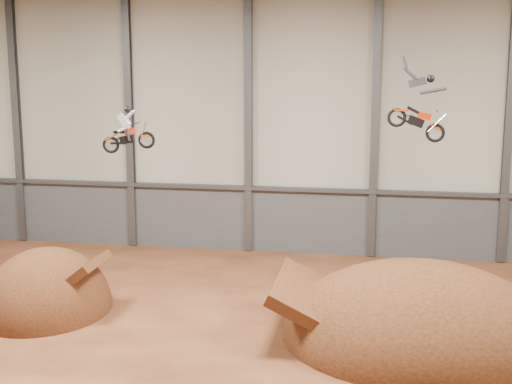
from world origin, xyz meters
TOP-DOWN VIEW (x-y plane):
  - floor at (0.00, 0.00)m, footprint 40.00×40.00m
  - back_wall at (0.00, 15.00)m, footprint 40.00×0.10m
  - lower_band_back at (0.00, 14.90)m, footprint 39.80×0.18m
  - steel_rail at (0.00, 14.75)m, footprint 39.80×0.35m
  - steel_column_0 at (-16.67, 14.80)m, footprint 0.40×0.36m
  - steel_column_1 at (-10.00, 14.80)m, footprint 0.40×0.36m
  - steel_column_2 at (-3.33, 14.80)m, footprint 0.40×0.36m
  - steel_column_3 at (3.33, 14.80)m, footprint 0.40×0.36m
  - steel_column_4 at (10.00, 14.80)m, footprint 0.40×0.36m
  - takeoff_ramp at (-10.08, 4.06)m, footprint 5.36×6.19m
  - landing_ramp at (5.27, 3.41)m, footprint 10.34×9.14m
  - fmx_rider_a at (-6.14, 4.04)m, footprint 2.41×1.06m
  - fmx_rider_b at (4.77, 4.57)m, footprint 3.69×0.95m

SIDE VIEW (x-z plane):
  - floor at x=0.00m, z-range 0.00..0.00m
  - takeoff_ramp at x=-10.08m, z-range -2.68..2.68m
  - landing_ramp at x=5.27m, z-range -2.98..2.98m
  - lower_band_back at x=0.00m, z-range 0.00..3.50m
  - steel_rail at x=0.00m, z-range 3.45..3.65m
  - back_wall at x=0.00m, z-range 0.00..14.00m
  - steel_column_0 at x=-16.67m, z-range 0.05..13.95m
  - steel_column_1 at x=-10.00m, z-range 0.05..13.95m
  - steel_column_2 at x=-3.33m, z-range 0.05..13.95m
  - steel_column_3 at x=3.33m, z-range 0.05..13.95m
  - steel_column_4 at x=10.00m, z-range 0.05..13.95m
  - fmx_rider_a at x=-6.14m, z-range 6.77..8.94m
  - fmx_rider_b at x=4.77m, z-range 7.28..10.70m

